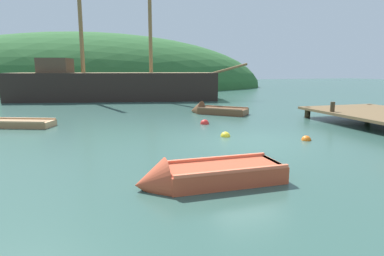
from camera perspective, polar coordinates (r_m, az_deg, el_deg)
The scene contains 9 objects.
ground_plane at distance 11.55m, azimuth 9.42°, elevation -2.26°, with size 120.00×120.00×0.00m, color #33564C.
shore_hill at distance 42.88m, azimuth -17.00°, elevation 6.51°, with size 44.81×20.76×13.53m, color #2D602D.
sailing_ship at distance 26.87m, azimuth -13.46°, elevation 6.50°, with size 18.51×6.59×13.08m.
rowboat_far at distance 7.22m, azimuth 1.74°, elevation -8.69°, with size 3.27×1.11×1.05m.
rowboat_outer_right at distance 16.43m, azimuth -29.86°, elevation 0.49°, with size 3.83×2.33×1.01m.
rowboat_near_dock at distance 18.41m, azimuth 3.69°, elevation 2.84°, with size 3.17×3.06×1.14m.
buoy_yellow at distance 12.23m, azimuth 5.80°, elevation -1.48°, with size 0.36×0.36×0.36m, color yellow.
buoy_red at distance 14.93m, azimuth 2.21°, elevation 0.71°, with size 0.41×0.41×0.41m, color red.
buoy_orange at distance 12.21m, azimuth 19.17°, elevation -2.02°, with size 0.33×0.33×0.33m, color orange.
Camera 1 is at (-5.07, -10.08, 2.48)m, focal length 30.79 mm.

